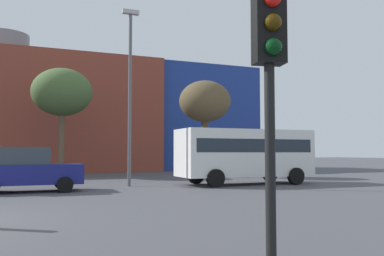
{
  "coord_description": "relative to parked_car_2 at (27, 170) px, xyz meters",
  "views": [
    {
      "loc": [
        1.88,
        -10.74,
        1.59
      ],
      "look_at": [
        9.42,
        7.79,
        2.78
      ],
      "focal_mm": 38.63,
      "sensor_mm": 36.0,
      "label": 1
    }
  ],
  "objects": [
    {
      "name": "building_backdrop",
      "position": [
        -1.89,
        19.86,
        3.94
      ],
      "size": [
        44.46,
        10.19,
        11.57
      ],
      "color": "brown",
      "rests_on": "ground_plane"
    },
    {
      "name": "parked_car_2",
      "position": [
        0.0,
        0.0,
        0.0
      ],
      "size": [
        4.16,
        2.04,
        1.8
      ],
      "color": "navy",
      "rests_on": "ground_plane"
    },
    {
      "name": "white_bus",
      "position": [
        10.18,
        0.22,
        0.72
      ],
      "size": [
        6.8,
        2.62,
        2.72
      ],
      "color": "white",
      "rests_on": "ground_plane"
    },
    {
      "name": "traffic_light_near_right",
      "position": [
        2.49,
        -13.99,
        1.69
      ],
      "size": [
        0.4,
        0.39,
        3.51
      ],
      "rotation": [
        0.0,
        0.0,
        -1.78
      ],
      "color": "black",
      "rests_on": "ground_plane"
    },
    {
      "name": "bare_tree_0",
      "position": [
        2.12,
        10.29,
        4.64
      ],
      "size": [
        3.94,
        3.94,
        7.15
      ],
      "color": "brown",
      "rests_on": "ground_plane"
    },
    {
      "name": "bare_tree_1",
      "position": [
        10.8,
        6.58,
        3.97
      ],
      "size": [
        3.39,
        3.39,
        6.3
      ],
      "color": "brown",
      "rests_on": "ground_plane"
    },
    {
      "name": "street_lamp",
      "position": [
        4.48,
        1.16,
        3.86
      ],
      "size": [
        0.8,
        0.24,
        8.45
      ],
      "color": "#59595E",
      "rests_on": "ground_plane"
    }
  ]
}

